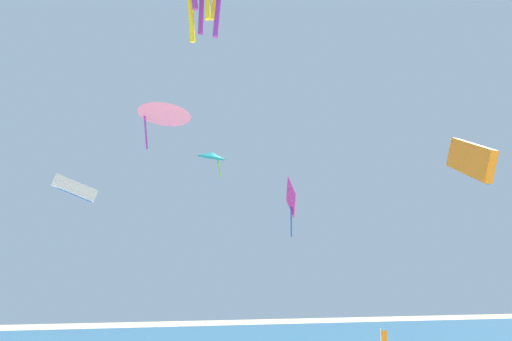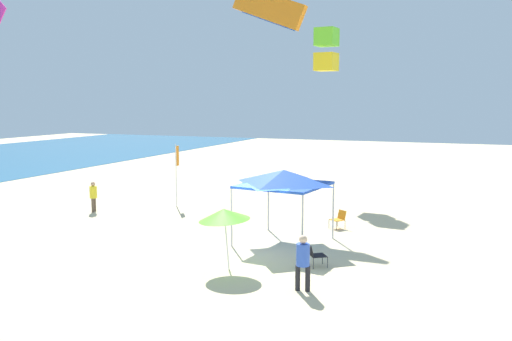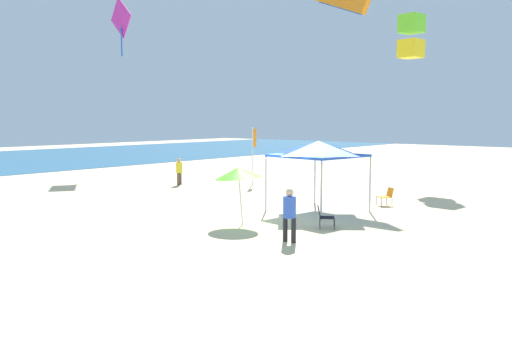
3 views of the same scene
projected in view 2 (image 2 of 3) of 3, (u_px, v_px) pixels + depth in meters
name	position (u px, v px, depth m)	size (l,w,h in m)	color
ground	(255.00, 253.00, 21.08)	(120.00, 120.00, 0.10)	beige
canopy_tent	(284.00, 178.00, 22.20)	(3.62, 3.56, 3.04)	#B7B7BC
beach_umbrella	(224.00, 214.00, 18.62)	(1.80, 1.80, 2.25)	silver
folding_chair_near_cooler	(339.00, 218.00, 24.99)	(0.81, 0.78, 0.82)	black
folding_chair_facing_ocean	(315.00, 254.00, 19.17)	(0.78, 0.81, 0.82)	black
banner_flag	(177.00, 169.00, 29.90)	(0.36, 0.06, 3.47)	silver
person_by_tent	(93.00, 194.00, 28.64)	(0.41, 0.38, 1.60)	brown
person_far_stroller	(303.00, 258.00, 16.66)	(0.42, 0.47, 1.75)	black
kite_parafoil_orange	(269.00, 8.00, 28.94)	(1.55, 4.62, 2.82)	orange
kite_box_lime	(326.00, 49.00, 33.31)	(1.36, 1.36, 2.59)	#66D82D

